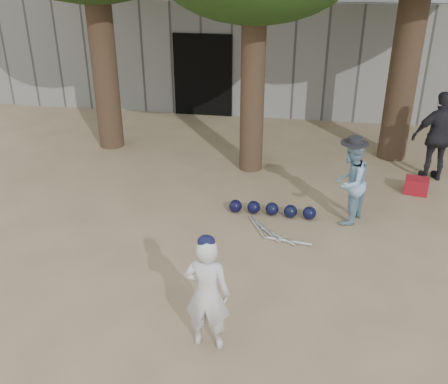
% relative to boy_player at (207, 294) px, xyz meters
% --- Properties ---
extents(ground, '(70.00, 70.00, 0.00)m').
position_rel_boy_player_xyz_m(ground, '(-0.79, 1.10, -0.71)').
color(ground, '#937C5E').
rests_on(ground, ground).
extents(boy_player, '(0.52, 0.35, 1.41)m').
position_rel_boy_player_xyz_m(boy_player, '(0.00, 0.00, 0.00)').
color(boy_player, silver).
rests_on(boy_player, ground).
extents(spectator_blue, '(0.78, 0.86, 1.43)m').
position_rel_boy_player_xyz_m(spectator_blue, '(1.70, 3.29, 0.01)').
color(spectator_blue, '#81ACC7').
rests_on(spectator_blue, ground).
extents(spectator_dark, '(1.10, 0.60, 1.78)m').
position_rel_boy_player_xyz_m(spectator_dark, '(3.47, 5.40, 0.18)').
color(spectator_dark, '#222227').
rests_on(spectator_dark, ground).
extents(red_bag, '(0.48, 0.40, 0.30)m').
position_rel_boy_player_xyz_m(red_bag, '(3.05, 4.65, -0.56)').
color(red_bag, maroon).
rests_on(red_bag, ground).
extents(back_building, '(16.00, 5.24, 3.00)m').
position_rel_boy_player_xyz_m(back_building, '(-0.79, 11.44, 0.79)').
color(back_building, gray).
rests_on(back_building, ground).
extents(helmet_row, '(1.51, 0.28, 0.23)m').
position_rel_boy_player_xyz_m(helmet_row, '(0.45, 3.28, -0.59)').
color(helmet_row, black).
rests_on(helmet_row, ground).
extents(bat_pile, '(1.09, 0.82, 0.06)m').
position_rel_boy_player_xyz_m(bat_pile, '(0.53, 2.60, -0.68)').
color(bat_pile, silver).
rests_on(bat_pile, ground).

